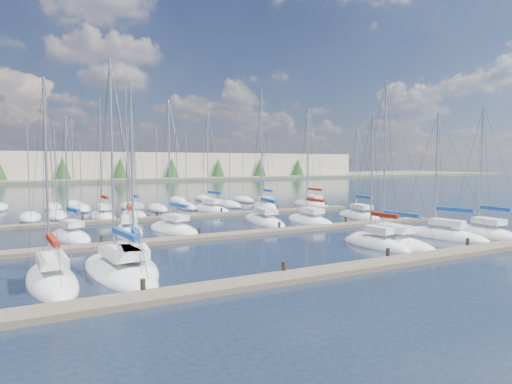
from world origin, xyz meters
name	(u,v)px	position (x,y,z in m)	size (l,w,h in m)	color
ground	(137,198)	(0.00, 60.00, 0.00)	(400.00, 400.00, 0.00)	#1C2738
dock_near	(349,269)	(0.00, 2.01, 0.15)	(44.00, 1.93, 1.10)	#6B5E4C
dock_mid	(245,234)	(0.00, 16.01, 0.15)	(44.00, 1.93, 1.10)	#6B5E4C
dock_far	(193,216)	(0.00, 30.01, 0.15)	(44.00, 1.93, 1.10)	#6B5E4C
sailboat_o	(134,215)	(-5.95, 34.28, 0.20)	(2.74, 6.78, 12.76)	white
sailboat_q	(265,207)	(12.75, 35.45, 0.18)	(2.89, 6.88, 10.11)	white
sailboat_f	(442,235)	(14.64, 7.24, 0.18)	(4.05, 8.21, 11.52)	white
sailboat_g	(485,234)	(18.79, 6.12, 0.19)	(2.95, 7.35, 12.27)	white
sailboat_k	(264,221)	(5.36, 22.36, 0.19)	(4.09, 10.27, 14.93)	white
sailboat_d	(376,244)	(6.74, 6.93, 0.19)	(2.51, 6.57, 10.95)	white
sailboat_a	(52,280)	(-15.85, 7.37, 0.18)	(3.06, 8.31, 11.78)	white
sailboat_n	(103,216)	(-9.41, 34.46, 0.20)	(2.82, 8.26, 14.69)	white
sailboat_e	(390,242)	(8.34, 7.05, 0.18)	(3.20, 8.75, 13.67)	white
sailboat_h	(71,237)	(-13.87, 21.42, 0.18)	(3.96, 6.83, 11.15)	white
sailboat_m	(359,216)	(17.14, 20.69, 0.18)	(3.21, 8.02, 11.08)	white
sailboat_j	(174,229)	(-4.93, 21.38, 0.18)	(4.31, 8.16, 13.13)	white
sailboat_c	(135,270)	(-11.43, 7.48, 0.18)	(3.34, 7.19, 11.85)	white
sailboat_r	(311,204)	(20.22, 34.89, 0.19)	(3.56, 9.75, 15.39)	white
sailboat_p	(211,209)	(4.40, 35.47, 0.18)	(3.96, 8.56, 13.94)	white
sailboat_i	(129,231)	(-8.90, 22.22, 0.19)	(3.62, 8.74, 13.86)	white
sailboat_l	(310,221)	(9.84, 20.22, 0.18)	(3.09, 8.35, 12.51)	white
sailboat_b	(119,271)	(-12.31, 7.70, 0.17)	(4.24, 10.03, 13.23)	white
distant_boats	(131,206)	(-4.34, 43.76, 0.29)	(36.93, 20.75, 13.30)	#9EA0A5
shoreline	(43,159)	(-13.29, 149.77, 7.44)	(400.00, 60.00, 38.00)	#666B51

